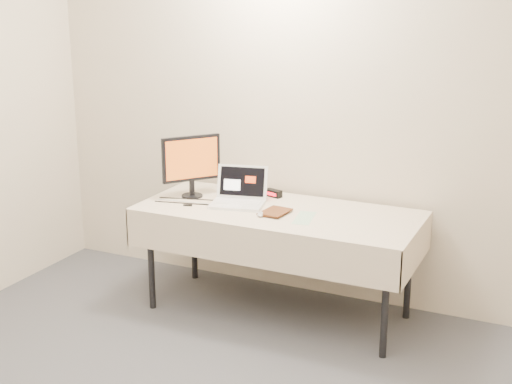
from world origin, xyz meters
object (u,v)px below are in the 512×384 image
at_px(laptop, 239,195).
at_px(book, 265,196).
at_px(table, 278,219).
at_px(monitor, 191,161).

distance_m(laptop, book, 0.26).
height_order(table, monitor, monitor).
bearing_deg(book, table, 54.26).
distance_m(table, monitor, 0.74).
bearing_deg(laptop, monitor, 167.21).
bearing_deg(monitor, laptop, -51.56).
xyz_separation_m(table, book, (-0.07, -0.07, 0.17)).
height_order(table, book, book).
distance_m(table, laptop, 0.33).
xyz_separation_m(laptop, monitor, (-0.37, 0.00, 0.20)).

